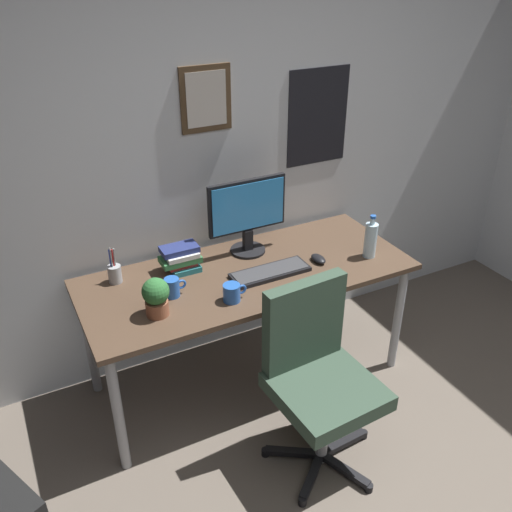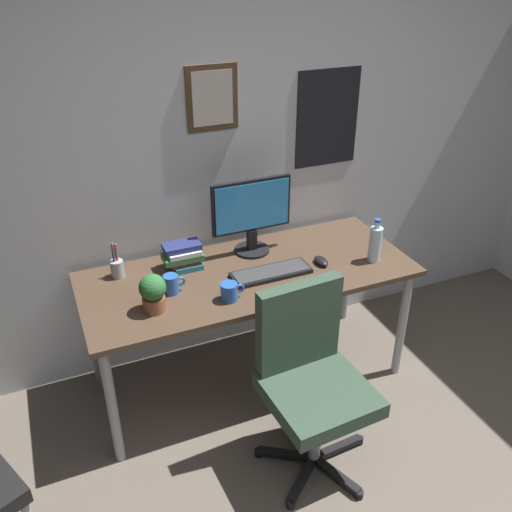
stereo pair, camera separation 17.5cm
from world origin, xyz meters
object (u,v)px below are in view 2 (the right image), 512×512
Objects in this scene: coffee_mug_near at (230,292)px; office_chair at (310,373)px; coffee_mug_far at (172,284)px; book_stack_left at (183,255)px; pen_cup at (117,268)px; keyboard at (271,273)px; water_bottle at (375,243)px; computer_mouse at (321,261)px; monitor at (252,213)px; potted_plant at (153,292)px.

office_chair is at bearing -61.58° from coffee_mug_near.
coffee_mug_near is 0.30m from coffee_mug_far.
book_stack_left is at bearing 113.12° from office_chair.
office_chair is 4.75× the size of pen_cup.
coffee_mug_far reaches higher than keyboard.
keyboard is at bearing -21.76° from pen_cup.
keyboard is at bearing 25.09° from coffee_mug_near.
keyboard is 1.70× the size of water_bottle.
office_chair is at bearing -143.05° from water_bottle.
coffee_mug_far is (-0.53, 0.04, 0.04)m from keyboard.
computer_mouse is 0.97× the size of coffee_mug_far.
pen_cup is at bearing 158.24° from keyboard.
monitor is at bearing -1.39° from pen_cup.
coffee_mug_near is (-0.59, -0.13, 0.03)m from computer_mouse.
potted_plant is at bearing -151.32° from monitor.
monitor is 0.76m from potted_plant.
computer_mouse is (0.29, -0.29, -0.22)m from monitor.
office_chair reaches higher than computer_mouse.
potted_plant is (-0.12, -0.12, 0.05)m from coffee_mug_far.
keyboard is 2.21× the size of potted_plant.
computer_mouse is (0.35, 0.56, 0.23)m from office_chair.
computer_mouse is 0.44× the size of water_bottle.
coffee_mug_far reaches higher than coffee_mug_near.
monitor is 0.62m from coffee_mug_far.
computer_mouse is at bearing -16.20° from pen_cup.
pen_cup reaches higher than keyboard.
monitor is 0.36m from keyboard.
pen_cup is (-0.70, 0.86, 0.26)m from office_chair.
pen_cup is at bearing 164.07° from water_bottle.
keyboard is at bearing -4.23° from coffee_mug_far.
book_stack_left is at bearing 147.32° from keyboard.
monitor is 1.07× the size of keyboard.
water_bottle reaches higher than office_chair.
computer_mouse is at bearing -1.01° from keyboard.
keyboard is (-0.01, -0.28, -0.23)m from monitor.
monitor reaches higher than computer_mouse.
coffee_mug_far is (-0.25, 0.17, 0.00)m from coffee_mug_near.
water_bottle reaches higher than potted_plant.
keyboard is 3.80× the size of coffee_mug_far.
monitor is at bearing 24.32° from coffee_mug_far.
coffee_mug_near is at bearing -35.08° from coffee_mug_far.
coffee_mug_near is 1.09× the size of coffee_mug_far.
water_bottle is 1.19× the size of book_stack_left.
potted_plant reaches higher than coffee_mug_near.
keyboard is 0.53m from coffee_mug_far.
book_stack_left is at bearing -6.80° from pen_cup.
computer_mouse is at bearing 57.78° from office_chair.
water_bottle is 1.29× the size of potted_plant.
pen_cup is (-1.34, 0.38, -0.05)m from water_bottle.
office_chair is 0.61m from keyboard.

